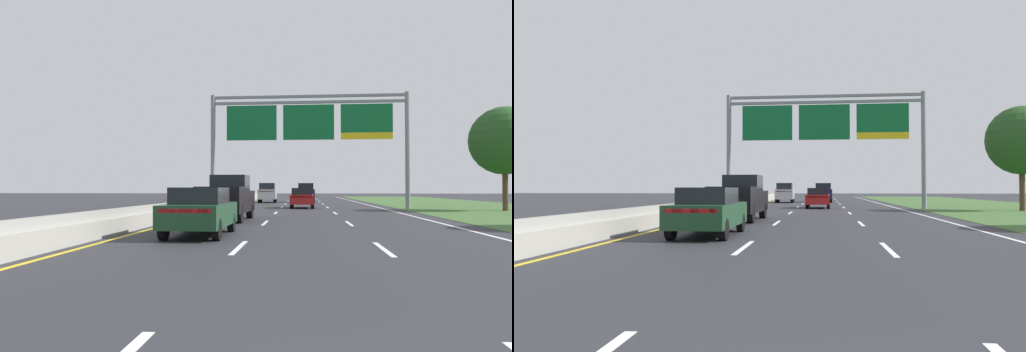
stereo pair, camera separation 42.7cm
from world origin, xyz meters
The scene contains 11 objects.
ground_plane centered at (0.00, 35.00, 0.00)m, with size 220.00×220.00×0.00m, color #2B2B30.
lane_striping centered at (0.00, 34.54, 0.00)m, with size 11.96×106.00×0.01m.
grass_verge_right centered at (13.95, 35.00, 0.01)m, with size 14.00×110.00×0.02m, color #3D602D.
median_barrier_concrete centered at (-6.60, 35.00, 0.35)m, with size 0.60×110.00×0.85m.
overhead_sign_gantry centered at (0.30, 34.84, 6.22)m, with size 15.06×0.42×8.78m.
pickup_truck_black centered at (-3.78, 21.10, 1.07)m, with size 2.14×5.45×2.20m.
car_navy_centre_lane_suv centered at (0.21, 52.02, 1.10)m, with size 1.91×4.71×2.11m.
car_darkgreen_left_lane_sedan centered at (-3.51, 13.51, 0.82)m, with size 1.82×4.40×1.57m.
car_silver_left_lane_suv centered at (-3.95, 50.76, 1.10)m, with size 2.00×4.74×2.11m.
car_red_centre_lane_sedan centered at (-0.20, 36.15, 0.82)m, with size 1.85×4.41×1.57m.
roadside_tree_mid centered at (13.61, 32.45, 4.80)m, with size 4.67×4.67×7.14m.
Camera 1 is at (-0.21, -2.12, 1.54)m, focal length 34.11 mm.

